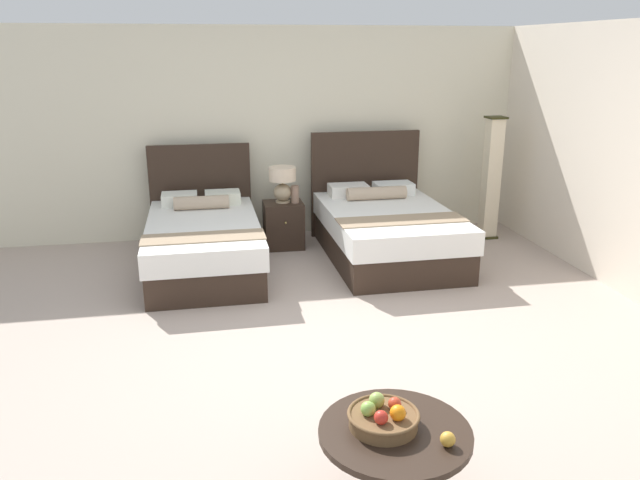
% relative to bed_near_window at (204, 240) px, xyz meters
% --- Properties ---
extents(ground_plane, '(9.63, 10.26, 0.02)m').
position_rel_bed_near_window_xyz_m(ground_plane, '(1.02, -2.12, -0.32)').
color(ground_plane, '#AF9C8F').
extents(wall_back, '(9.63, 0.12, 2.54)m').
position_rel_bed_near_window_xyz_m(wall_back, '(1.02, 1.21, 0.96)').
color(wall_back, beige).
rests_on(wall_back, ground).
extents(bed_near_window, '(1.21, 2.14, 1.20)m').
position_rel_bed_near_window_xyz_m(bed_near_window, '(0.00, 0.00, 0.00)').
color(bed_near_window, '#2F2119').
rests_on(bed_near_window, ground).
extents(bed_near_corner, '(1.38, 2.09, 1.31)m').
position_rel_bed_near_window_xyz_m(bed_near_corner, '(2.03, 0.00, 0.02)').
color(bed_near_corner, '#2F2119').
rests_on(bed_near_corner, ground).
extents(nightstand, '(0.46, 0.43, 0.55)m').
position_rel_bed_near_window_xyz_m(nightstand, '(0.94, 0.57, -0.04)').
color(nightstand, '#2F2119').
rests_on(nightstand, ground).
extents(table_lamp, '(0.32, 0.32, 0.42)m').
position_rel_bed_near_window_xyz_m(table_lamp, '(0.94, 0.59, 0.49)').
color(table_lamp, tan).
rests_on(table_lamp, nightstand).
extents(vase, '(0.09, 0.09, 0.21)m').
position_rel_bed_near_window_xyz_m(vase, '(1.07, 0.53, 0.34)').
color(vase, '#94735F').
rests_on(vase, nightstand).
extents(coffee_table, '(0.78, 0.78, 0.46)m').
position_rel_bed_near_window_xyz_m(coffee_table, '(0.93, -3.90, 0.05)').
color(coffee_table, '#2F2119').
rests_on(coffee_table, ground).
extents(fruit_bowl, '(0.37, 0.37, 0.15)m').
position_rel_bed_near_window_xyz_m(fruit_bowl, '(0.88, -3.86, 0.20)').
color(fruit_bowl, brown).
rests_on(fruit_bowl, coffee_table).
extents(loose_apple, '(0.07, 0.07, 0.07)m').
position_rel_bed_near_window_xyz_m(loose_apple, '(1.14, -4.07, 0.19)').
color(loose_apple, gold).
rests_on(loose_apple, coffee_table).
extents(floor_lamp_corner, '(0.22, 0.22, 1.50)m').
position_rel_bed_near_window_xyz_m(floor_lamp_corner, '(3.50, 0.50, 0.44)').
color(floor_lamp_corner, '#2B2A10').
rests_on(floor_lamp_corner, ground).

